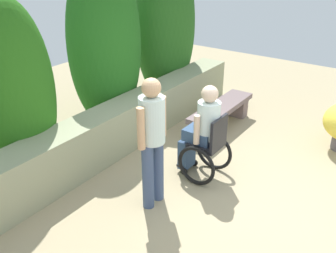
% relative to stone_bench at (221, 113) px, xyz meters
% --- Properties ---
extents(ground_plane, '(12.94, 12.94, 0.00)m').
position_rel_stone_bench_xyz_m(ground_plane, '(-1.74, -1.24, -0.29)').
color(ground_plane, tan).
extents(stone_retaining_wall, '(6.33, 0.51, 0.72)m').
position_rel_stone_bench_xyz_m(stone_retaining_wall, '(-1.74, 0.96, 0.07)').
color(stone_retaining_wall, '#969A77').
rests_on(stone_retaining_wall, ground).
extents(hedge_backdrop, '(6.16, 1.01, 2.90)m').
position_rel_stone_bench_xyz_m(hedge_backdrop, '(-1.33, 1.62, 1.12)').
color(hedge_backdrop, '#306F24').
rests_on(hedge_backdrop, ground).
extents(stone_bench, '(1.64, 0.41, 0.43)m').
position_rel_stone_bench_xyz_m(stone_bench, '(0.00, 0.00, 0.00)').
color(stone_bench, '#705E5F').
rests_on(stone_bench, ground).
extents(person_in_wheelchair, '(0.53, 0.66, 1.33)m').
position_rel_stone_bench_xyz_m(person_in_wheelchair, '(-1.47, -0.51, 0.34)').
color(person_in_wheelchair, black).
rests_on(person_in_wheelchair, ground).
extents(person_standing_companion, '(0.49, 0.30, 1.63)m').
position_rel_stone_bench_xyz_m(person_standing_companion, '(-2.35, -0.32, 0.65)').
color(person_standing_companion, '#3E4F73').
rests_on(person_standing_companion, ground).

